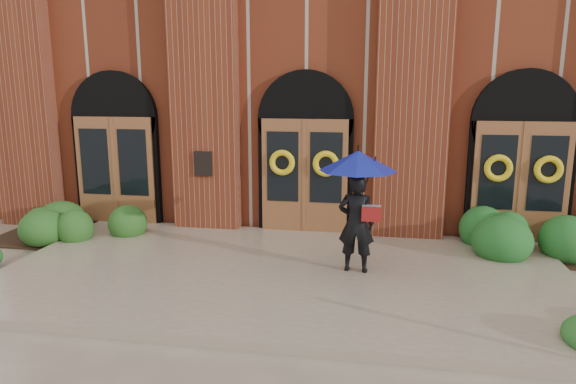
# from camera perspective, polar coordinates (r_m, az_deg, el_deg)

# --- Properties ---
(ground) EXTENTS (90.00, 90.00, 0.00)m
(ground) POSITION_cam_1_polar(r_m,az_deg,el_deg) (9.13, -0.64, -9.82)
(ground) COLOR tan
(ground) RESTS_ON ground
(landing) EXTENTS (10.00, 5.30, 0.15)m
(landing) POSITION_cam_1_polar(r_m,az_deg,el_deg) (9.24, -0.47, -9.05)
(landing) COLOR tan
(landing) RESTS_ON ground
(church_building) EXTENTS (16.20, 12.53, 7.00)m
(church_building) POSITION_cam_1_polar(r_m,az_deg,el_deg) (17.20, 4.79, 12.19)
(church_building) COLOR maroon
(church_building) RESTS_ON ground
(man_with_umbrella) EXTENTS (1.42, 1.42, 2.13)m
(man_with_umbrella) POSITION_cam_1_polar(r_m,az_deg,el_deg) (8.84, 7.72, 0.45)
(man_with_umbrella) COLOR black
(man_with_umbrella) RESTS_ON landing
(hedge_wall_left) EXTENTS (2.92, 1.17, 0.75)m
(hedge_wall_left) POSITION_cam_1_polar(r_m,az_deg,el_deg) (12.27, -23.95, -3.35)
(hedge_wall_left) COLOR #24511B
(hedge_wall_left) RESTS_ON ground
(hedge_wall_right) EXTENTS (3.42, 1.37, 0.88)m
(hedge_wall_right) POSITION_cam_1_polar(r_m,az_deg,el_deg) (11.54, 27.99, -4.31)
(hedge_wall_right) COLOR #1E561F
(hedge_wall_right) RESTS_ON ground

